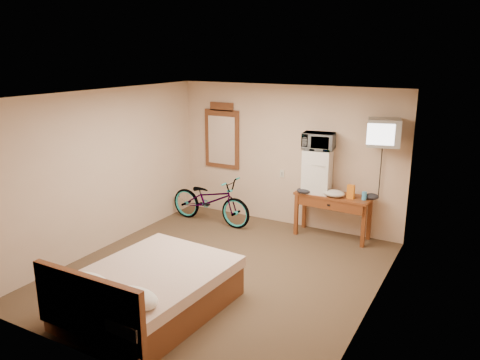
% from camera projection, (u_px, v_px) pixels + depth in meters
% --- Properties ---
extents(room, '(4.60, 4.64, 2.50)m').
position_uv_depth(room, '(220.00, 188.00, 6.35)').
color(room, '#423121').
rests_on(room, ground).
extents(desk, '(1.27, 0.54, 0.75)m').
position_uv_depth(desk, '(332.00, 202.00, 7.76)').
color(desk, brown).
rests_on(desk, floor).
extents(mini_fridge, '(0.49, 0.48, 0.73)m').
position_uv_depth(mini_fridge, '(317.00, 171.00, 7.81)').
color(mini_fridge, white).
rests_on(mini_fridge, desk).
extents(microwave, '(0.55, 0.41, 0.28)m').
position_uv_depth(microwave, '(319.00, 141.00, 7.68)').
color(microwave, white).
rests_on(microwave, mini_fridge).
extents(snack_bag, '(0.12, 0.07, 0.23)m').
position_uv_depth(snack_bag, '(351.00, 192.00, 7.51)').
color(snack_bag, orange).
rests_on(snack_bag, desk).
extents(blue_cup, '(0.08, 0.08, 0.13)m').
position_uv_depth(blue_cup, '(364.00, 196.00, 7.46)').
color(blue_cup, '#40A0DB').
rests_on(blue_cup, desk).
extents(cloth_cream, '(0.36, 0.27, 0.11)m').
position_uv_depth(cloth_cream, '(334.00, 193.00, 7.63)').
color(cloth_cream, beige).
rests_on(cloth_cream, desk).
extents(cloth_dark_a, '(0.25, 0.19, 0.09)m').
position_uv_depth(cloth_dark_a, '(304.00, 191.00, 7.80)').
color(cloth_dark_a, black).
rests_on(cloth_dark_a, desk).
extents(cloth_dark_b, '(0.22, 0.18, 0.10)m').
position_uv_depth(cloth_dark_b, '(372.00, 196.00, 7.49)').
color(cloth_dark_b, black).
rests_on(cloth_dark_b, desk).
extents(crt_television, '(0.56, 0.63, 0.42)m').
position_uv_depth(crt_television, '(384.00, 132.00, 7.11)').
color(crt_television, black).
rests_on(crt_television, room).
extents(wall_mirror, '(0.73, 0.04, 1.24)m').
position_uv_depth(wall_mirror, '(222.00, 137.00, 8.83)').
color(wall_mirror, brown).
rests_on(wall_mirror, room).
extents(bicycle, '(1.67, 0.64, 0.87)m').
position_uv_depth(bicycle, '(210.00, 200.00, 8.51)').
color(bicycle, black).
rests_on(bicycle, floor).
extents(bed, '(1.60, 2.05, 0.90)m').
position_uv_depth(bed, '(146.00, 291.00, 5.53)').
color(bed, brown).
rests_on(bed, floor).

